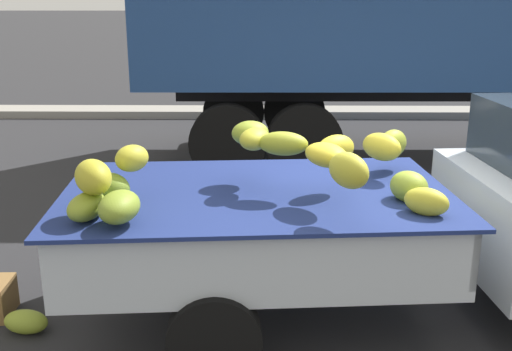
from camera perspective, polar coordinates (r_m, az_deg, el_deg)
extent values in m
plane|color=#28282B|center=(5.42, 12.12, -11.44)|extent=(220.00, 220.00, 0.00)
cube|color=gray|center=(13.30, 5.28, 5.96)|extent=(80.00, 0.80, 0.16)
cube|color=silver|center=(4.79, 0.05, -7.18)|extent=(2.95, 1.89, 0.08)
cube|color=silver|center=(5.47, -0.50, -1.24)|extent=(2.82, 0.26, 0.44)
cube|color=silver|center=(3.94, 0.81, -8.50)|extent=(2.82, 0.26, 0.44)
cube|color=silver|center=(4.98, 16.25, -3.75)|extent=(0.18, 1.68, 0.44)
cube|color=silver|center=(4.82, -16.72, -4.47)|extent=(0.18, 1.68, 0.44)
cube|color=#B21914|center=(5.51, -0.52, -1.54)|extent=(2.71, 0.22, 0.07)
cube|color=navy|center=(4.62, 0.05, -1.61)|extent=(3.07, 2.02, 0.03)
ellipsoid|color=gold|center=(4.54, 7.52, 2.50)|extent=(0.39, 0.37, 0.21)
ellipsoid|color=#9AA72F|center=(5.23, 12.77, 2.95)|extent=(0.35, 0.35, 0.24)
ellipsoid|color=olive|center=(3.97, -12.78, -2.90)|extent=(0.29, 0.40, 0.20)
ellipsoid|color=olive|center=(4.15, -15.68, -2.82)|extent=(0.28, 0.40, 0.18)
ellipsoid|color=#8CA331|center=(4.51, 14.24, -1.02)|extent=(0.37, 0.38, 0.23)
ellipsoid|color=gold|center=(4.48, -11.63, 1.61)|extent=(0.32, 0.34, 0.20)
ellipsoid|color=gold|center=(4.13, -15.11, -0.15)|extent=(0.38, 0.42, 0.24)
ellipsoid|color=yellow|center=(4.98, 11.77, 2.66)|extent=(0.39, 0.41, 0.22)
ellipsoid|color=gold|center=(4.52, -0.12, 3.46)|extent=(0.31, 0.36, 0.16)
ellipsoid|color=olive|center=(4.45, -13.70, -1.22)|extent=(0.37, 0.33, 0.23)
ellipsoid|color=#97A029|center=(4.41, 2.57, 3.03)|extent=(0.40, 0.26, 0.18)
ellipsoid|color=gold|center=(4.26, 15.78, -2.39)|extent=(0.36, 0.32, 0.19)
ellipsoid|color=yellow|center=(4.21, 6.63, 1.95)|extent=(0.40, 0.45, 0.16)
ellipsoid|color=olive|center=(4.74, -0.54, 4.02)|extent=(0.36, 0.33, 0.19)
ellipsoid|color=gold|center=(3.88, 8.73, 0.48)|extent=(0.33, 0.38, 0.23)
cylinder|color=black|center=(5.64, -3.90, -6.36)|extent=(0.65, 0.25, 0.64)
cylinder|color=black|center=(4.19, -3.95, -15.03)|extent=(0.65, 0.25, 0.64)
cylinder|color=black|center=(10.87, 3.62, 6.08)|extent=(1.08, 0.31, 1.08)
cylinder|color=black|center=(8.53, 4.58, 3.14)|extent=(1.08, 0.31, 1.08)
cylinder|color=black|center=(10.86, -2.11, 6.09)|extent=(1.08, 0.31, 1.08)
cylinder|color=black|center=(8.51, -2.70, 3.15)|extent=(1.08, 0.31, 1.08)
ellipsoid|color=#8FA32F|center=(5.13, -20.88, -12.76)|extent=(0.38, 0.26, 0.18)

